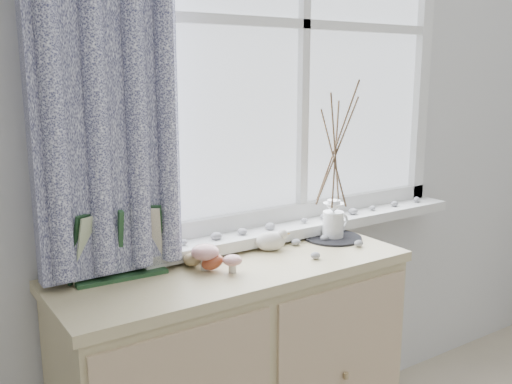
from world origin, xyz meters
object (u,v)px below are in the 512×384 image
Objects in this scene: sideboard at (237,382)px; toadstool_cluster at (212,255)px; botanical_book at (122,244)px; twig_pitcher at (335,148)px.

toadstool_cluster reaches higher than sideboard.
botanical_book is (-0.36, 0.08, 0.54)m from sideboard.
sideboard is at bearing -10.03° from botanical_book.
twig_pitcher reaches higher than sideboard.
sideboard is 8.15× the size of toadstool_cluster.
botanical_book is at bearing 166.90° from sideboard.
botanical_book is 2.22× the size of toadstool_cluster.
twig_pitcher reaches higher than botanical_book.
toadstool_cluster is at bearing -174.32° from twig_pitcher.
toadstool_cluster is (-0.09, 0.00, 0.48)m from sideboard.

